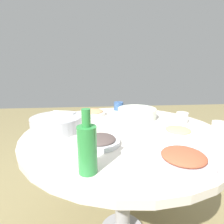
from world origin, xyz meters
The scene contains 11 objects.
round_dining_table centered at (0.00, 0.00, 0.67)m, with size 1.13×1.13×0.77m.
rice_bowl centered at (0.39, -0.03, 0.82)m, with size 0.29×0.29×0.09m.
soup_bowl centered at (-0.13, -0.23, 0.81)m, with size 0.27×0.27×0.07m.
dish_stirfry centered at (-0.17, 0.38, 0.79)m, with size 0.24×0.24×0.05m.
dish_eggplant centered at (0.15, 0.18, 0.79)m, with size 0.19×0.19×0.04m.
dish_noodles centered at (-0.29, 0.08, 0.79)m, with size 0.19×0.19×0.03m.
dish_shrimp centered at (0.19, -0.36, 0.79)m, with size 0.20×0.20×0.04m.
green_bottle centered at (0.19, 0.41, 0.87)m, with size 0.07×0.07×0.23m.
tea_cup_near centered at (-0.40, -0.10, 0.81)m, with size 0.07×0.07×0.07m, color white.
tea_cup_far centered at (-0.50, 0.12, 0.81)m, with size 0.07×0.07×0.07m, color silver.
tea_cup_side centered at (-0.03, -0.49, 0.81)m, with size 0.08×0.08×0.07m, color #345790.
Camera 1 is at (0.16, 0.96, 1.14)m, focal length 28.31 mm.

